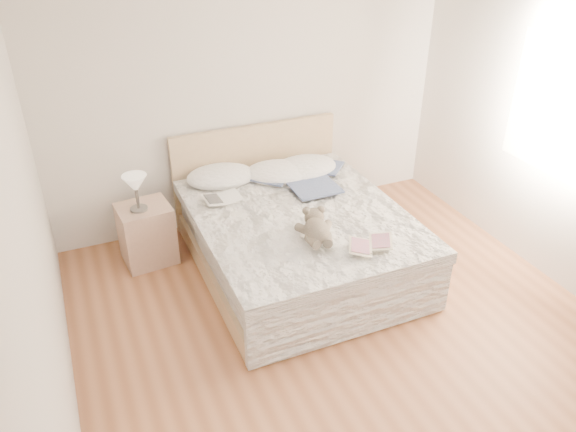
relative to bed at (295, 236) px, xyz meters
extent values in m
cube|color=brown|center=(0.00, -1.19, -0.31)|extent=(4.00, 4.50, 0.00)
cube|color=beige|center=(0.00, 1.06, 1.04)|extent=(4.00, 0.02, 2.70)
cube|color=beige|center=(-2.00, -1.19, 1.04)|extent=(0.02, 4.50, 2.70)
cube|color=white|center=(1.99, -0.89, 1.14)|extent=(0.02, 1.30, 1.10)
cube|color=tan|center=(0.00, -0.04, -0.21)|extent=(1.68, 2.08, 0.20)
cube|color=silver|center=(0.00, -0.04, 0.04)|extent=(1.60, 2.00, 0.30)
cube|color=silver|center=(0.00, -0.09, 0.23)|extent=(1.72, 2.05, 0.10)
cube|color=tan|center=(0.00, 1.00, 0.19)|extent=(1.70, 0.06, 1.00)
cube|color=tan|center=(-1.21, 0.60, -0.03)|extent=(0.49, 0.44, 0.56)
cylinder|color=#46413D|center=(-1.25, 0.57, 0.26)|extent=(0.15, 0.15, 0.02)
cylinder|color=#3C3733|center=(-1.25, 0.57, 0.38)|extent=(0.03, 0.03, 0.21)
cone|color=#EFE2C9|center=(-1.25, 0.57, 0.51)|extent=(0.21, 0.21, 0.15)
ellipsoid|color=white|center=(-0.44, 0.76, 0.33)|extent=(0.70, 0.54, 0.19)
ellipsoid|color=white|center=(0.10, 0.62, 0.33)|extent=(0.75, 0.63, 0.19)
ellipsoid|color=white|center=(0.36, 0.62, 0.33)|extent=(0.69, 0.50, 0.20)
cube|color=white|center=(-0.55, 0.35, 0.32)|extent=(0.35, 0.25, 0.03)
cube|color=beige|center=(0.27, -0.81, 0.32)|extent=(0.44, 0.39, 0.02)
camera|label=1|loc=(-1.73, -3.86, 2.68)|focal=35.00mm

